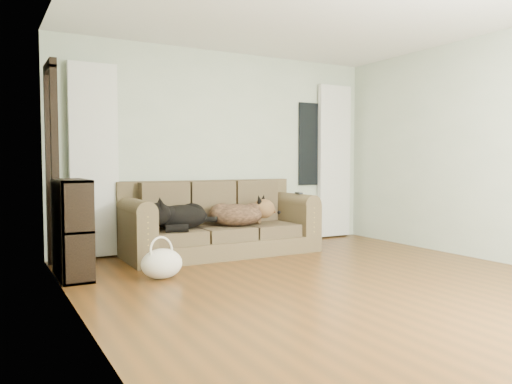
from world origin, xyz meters
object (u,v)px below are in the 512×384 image
dog_shepherd (239,214)px  bookshelf (72,227)px  dog_black_lab (178,218)px  tote_bag (162,262)px  sofa (221,218)px

dog_shepherd → bookshelf: bookshelf is taller
dog_black_lab → dog_shepherd: (0.77, -0.05, 0.01)m
dog_shepherd → bookshelf: size_ratio=0.71×
tote_bag → dog_black_lab: bearing=60.8°
sofa → dog_black_lab: (-0.58, -0.05, 0.03)m
dog_black_lab → tote_bag: dog_black_lab is taller
bookshelf → dog_shepherd: bearing=4.5°
sofa → tote_bag: 1.45m
bookshelf → tote_bag: bearing=-38.8°
dog_shepherd → tote_bag: bearing=66.0°
dog_shepherd → sofa: bearing=5.2°
tote_bag → bookshelf: (-0.74, 0.50, 0.34)m
dog_black_lab → tote_bag: size_ratio=1.71×
dog_black_lab → sofa: bearing=-3.0°
sofa → tote_bag: bearing=-138.9°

